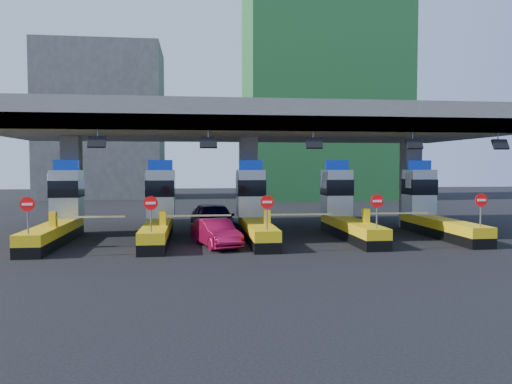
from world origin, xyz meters
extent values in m
plane|color=black|center=(0.00, 0.00, 0.00)|extent=(120.00, 120.00, 0.00)
cube|color=slate|center=(0.00, 3.00, 6.25)|extent=(28.00, 12.00, 1.50)
cube|color=#4C4C49|center=(0.00, -2.70, 5.85)|extent=(28.00, 0.60, 0.70)
cube|color=slate|center=(-10.00, 3.00, 2.75)|extent=(1.00, 1.00, 5.50)
cube|color=slate|center=(0.00, 3.00, 2.75)|extent=(1.00, 1.00, 5.50)
cube|color=slate|center=(10.00, 3.00, 2.75)|extent=(1.00, 1.00, 5.50)
cylinder|color=slate|center=(-7.50, -2.70, 5.25)|extent=(0.06, 0.06, 0.50)
cube|color=black|center=(-7.50, -2.90, 4.90)|extent=(0.80, 0.38, 0.54)
cylinder|color=slate|center=(-2.50, -2.70, 5.25)|extent=(0.06, 0.06, 0.50)
cube|color=black|center=(-2.50, -2.90, 4.90)|extent=(0.80, 0.38, 0.54)
cylinder|color=slate|center=(2.50, -2.70, 5.25)|extent=(0.06, 0.06, 0.50)
cube|color=black|center=(2.50, -2.90, 4.90)|extent=(0.80, 0.38, 0.54)
cylinder|color=slate|center=(7.50, -2.70, 5.25)|extent=(0.06, 0.06, 0.50)
cube|color=black|center=(7.50, -2.90, 4.90)|extent=(0.80, 0.38, 0.54)
cylinder|color=slate|center=(12.00, -2.70, 5.25)|extent=(0.06, 0.06, 0.50)
cube|color=black|center=(12.00, -2.90, 4.90)|extent=(0.80, 0.38, 0.54)
cube|color=black|center=(-10.00, -1.00, 0.25)|extent=(1.20, 8.00, 0.50)
cube|color=#E5B70C|center=(-10.00, -1.00, 0.75)|extent=(1.20, 8.00, 0.50)
cube|color=#9EA3A8|center=(-10.00, 1.80, 2.30)|extent=(1.50, 1.50, 2.60)
cube|color=black|center=(-10.00, 1.78, 2.60)|extent=(1.56, 1.56, 0.90)
cube|color=#0C2DBF|center=(-10.00, 1.80, 3.88)|extent=(1.30, 0.35, 0.55)
cube|color=white|center=(-10.80, 1.50, 3.00)|extent=(0.06, 0.70, 0.90)
cylinder|color=slate|center=(-10.00, -4.60, 1.65)|extent=(0.07, 0.07, 1.30)
cylinder|color=red|center=(-10.00, -4.63, 2.25)|extent=(0.60, 0.04, 0.60)
cube|color=white|center=(-10.00, -4.65, 2.25)|extent=(0.42, 0.02, 0.10)
cube|color=#E5B70C|center=(-9.65, -2.20, 1.35)|extent=(0.30, 0.35, 0.70)
cube|color=white|center=(-8.00, -2.20, 1.45)|extent=(3.20, 0.08, 0.08)
cube|color=black|center=(-5.00, -1.00, 0.25)|extent=(1.20, 8.00, 0.50)
cube|color=#E5B70C|center=(-5.00, -1.00, 0.75)|extent=(1.20, 8.00, 0.50)
cube|color=#9EA3A8|center=(-5.00, 1.80, 2.30)|extent=(1.50, 1.50, 2.60)
cube|color=black|center=(-5.00, 1.78, 2.60)|extent=(1.56, 1.56, 0.90)
cube|color=#0C2DBF|center=(-5.00, 1.80, 3.88)|extent=(1.30, 0.35, 0.55)
cube|color=white|center=(-5.80, 1.50, 3.00)|extent=(0.06, 0.70, 0.90)
cylinder|color=slate|center=(-5.00, -4.60, 1.65)|extent=(0.07, 0.07, 1.30)
cylinder|color=red|center=(-5.00, -4.63, 2.25)|extent=(0.60, 0.04, 0.60)
cube|color=white|center=(-5.00, -4.65, 2.25)|extent=(0.42, 0.02, 0.10)
cube|color=#E5B70C|center=(-4.65, -2.20, 1.35)|extent=(0.30, 0.35, 0.70)
cube|color=white|center=(-3.00, -2.20, 1.45)|extent=(3.20, 0.08, 0.08)
cube|color=black|center=(0.00, -1.00, 0.25)|extent=(1.20, 8.00, 0.50)
cube|color=#E5B70C|center=(0.00, -1.00, 0.75)|extent=(1.20, 8.00, 0.50)
cube|color=#9EA3A8|center=(0.00, 1.80, 2.30)|extent=(1.50, 1.50, 2.60)
cube|color=black|center=(0.00, 1.78, 2.60)|extent=(1.56, 1.56, 0.90)
cube|color=#0C2DBF|center=(0.00, 1.80, 3.88)|extent=(1.30, 0.35, 0.55)
cube|color=white|center=(-0.80, 1.50, 3.00)|extent=(0.06, 0.70, 0.90)
cylinder|color=slate|center=(0.00, -4.60, 1.65)|extent=(0.07, 0.07, 1.30)
cylinder|color=red|center=(0.00, -4.63, 2.25)|extent=(0.60, 0.04, 0.60)
cube|color=white|center=(0.00, -4.65, 2.25)|extent=(0.42, 0.02, 0.10)
cube|color=#E5B70C|center=(0.35, -2.20, 1.35)|extent=(0.30, 0.35, 0.70)
cube|color=white|center=(2.00, -2.20, 1.45)|extent=(3.20, 0.08, 0.08)
cube|color=black|center=(5.00, -1.00, 0.25)|extent=(1.20, 8.00, 0.50)
cube|color=#E5B70C|center=(5.00, -1.00, 0.75)|extent=(1.20, 8.00, 0.50)
cube|color=#9EA3A8|center=(5.00, 1.80, 2.30)|extent=(1.50, 1.50, 2.60)
cube|color=black|center=(5.00, 1.78, 2.60)|extent=(1.56, 1.56, 0.90)
cube|color=#0C2DBF|center=(5.00, 1.80, 3.88)|extent=(1.30, 0.35, 0.55)
cube|color=white|center=(4.20, 1.50, 3.00)|extent=(0.06, 0.70, 0.90)
cylinder|color=slate|center=(5.00, -4.60, 1.65)|extent=(0.07, 0.07, 1.30)
cylinder|color=red|center=(5.00, -4.63, 2.25)|extent=(0.60, 0.04, 0.60)
cube|color=white|center=(5.00, -4.65, 2.25)|extent=(0.42, 0.02, 0.10)
cube|color=#E5B70C|center=(5.35, -2.20, 1.35)|extent=(0.30, 0.35, 0.70)
cube|color=white|center=(7.00, -2.20, 1.45)|extent=(3.20, 0.08, 0.08)
cube|color=black|center=(10.00, -1.00, 0.25)|extent=(1.20, 8.00, 0.50)
cube|color=#E5B70C|center=(10.00, -1.00, 0.75)|extent=(1.20, 8.00, 0.50)
cube|color=#9EA3A8|center=(10.00, 1.80, 2.30)|extent=(1.50, 1.50, 2.60)
cube|color=black|center=(10.00, 1.78, 2.60)|extent=(1.56, 1.56, 0.90)
cube|color=#0C2DBF|center=(10.00, 1.80, 3.88)|extent=(1.30, 0.35, 0.55)
cube|color=white|center=(9.20, 1.50, 3.00)|extent=(0.06, 0.70, 0.90)
cylinder|color=slate|center=(10.00, -4.60, 1.65)|extent=(0.07, 0.07, 1.30)
cylinder|color=red|center=(10.00, -4.63, 2.25)|extent=(0.60, 0.04, 0.60)
cube|color=white|center=(10.00, -4.65, 2.25)|extent=(0.42, 0.02, 0.10)
cube|color=#E5B70C|center=(10.35, -2.20, 1.35)|extent=(0.30, 0.35, 0.70)
cube|color=white|center=(12.00, -2.20, 1.45)|extent=(3.20, 0.08, 0.08)
cube|color=#1E5926|center=(12.00, 32.00, 14.00)|extent=(18.00, 12.00, 28.00)
cube|color=#4C4C49|center=(-14.00, 36.00, 9.00)|extent=(14.00, 10.00, 18.00)
imported|color=black|center=(-2.11, 1.51, 0.90)|extent=(2.82, 5.52, 1.80)
imported|color=maroon|center=(-2.15, -2.56, 0.65)|extent=(2.42, 4.17, 1.30)
camera|label=1|loc=(-3.17, -26.12, 3.83)|focal=35.00mm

